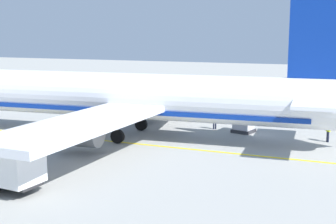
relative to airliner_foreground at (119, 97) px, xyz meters
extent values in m
cylinder|color=silver|center=(-0.04, 0.57, 0.11)|extent=(6.50, 36.18, 3.80)
cube|color=silver|center=(-9.01, -2.11, -0.56)|extent=(16.13, 5.27, 0.50)
cylinder|color=slate|center=(-6.41, -0.11, -1.76)|extent=(2.43, 3.36, 2.20)
cube|color=silver|center=(9.22, -0.74, -0.56)|extent=(16.60, 7.59, 0.50)
cylinder|color=slate|center=(6.35, 0.85, -1.76)|extent=(2.43, 3.36, 2.20)
cube|color=navy|center=(1.20, -15.89, 5.26)|extent=(0.69, 4.41, 6.50)
cube|color=silver|center=(1.20, -15.89, 0.51)|extent=(10.61, 3.97, 0.24)
cube|color=navy|center=(-0.04, 0.57, -0.94)|extent=(6.04, 32.58, 0.36)
cylinder|color=black|center=(-2.52, -1.12, -2.84)|extent=(0.43, 1.12, 1.10)
cylinder|color=gray|center=(-2.52, -1.12, -2.04)|extent=(0.20, 0.20, 0.50)
cylinder|color=black|center=(2.66, -0.73, -2.84)|extent=(0.43, 1.12, 1.10)
cylinder|color=gray|center=(2.66, -0.73, -2.04)|extent=(0.20, 0.20, 0.50)
cube|color=white|center=(-14.92, -0.43, -1.77)|extent=(2.65, 5.07, 2.05)
cylinder|color=black|center=(-13.83, -0.53, -2.94)|extent=(0.36, 0.92, 0.90)
cube|color=#333338|center=(5.34, -9.48, -3.24)|extent=(2.04, 2.04, 0.30)
cube|color=silver|center=(5.34, -9.48, -2.33)|extent=(1.80, 1.80, 1.52)
cube|color=silver|center=(5.85, -9.60, -1.72)|extent=(0.94, 1.62, 0.55)
cylinder|color=#191E33|center=(4.39, -16.59, -2.95)|extent=(0.14, 0.14, 0.87)
cylinder|color=#191E33|center=(4.23, -16.68, -2.95)|extent=(0.14, 0.14, 0.87)
cube|color=#CCE519|center=(4.31, -16.63, -2.19)|extent=(0.49, 0.40, 0.65)
cube|color=silver|center=(4.31, -16.63, -2.16)|extent=(0.51, 0.41, 0.06)
sphere|color=tan|center=(4.31, -16.63, -1.75)|extent=(0.24, 0.24, 0.24)
cylinder|color=#CCE519|center=(4.55, -16.51, -2.16)|extent=(0.09, 0.09, 0.62)
cylinder|color=#CCE519|center=(4.07, -16.76, -2.16)|extent=(0.09, 0.09, 0.62)
cylinder|color=#191E33|center=(5.66, -6.64, -2.97)|extent=(0.14, 0.14, 0.84)
cylinder|color=#191E33|center=(5.72, -6.81, -2.97)|extent=(0.14, 0.14, 0.84)
cube|color=#CCE519|center=(5.69, -6.72, -2.23)|extent=(0.36, 0.49, 0.63)
cube|color=silver|center=(5.69, -6.72, -2.20)|extent=(0.37, 0.50, 0.06)
sphere|color=tan|center=(5.69, -6.72, -1.80)|extent=(0.23, 0.23, 0.23)
cylinder|color=#CCE519|center=(5.59, -6.47, -2.20)|extent=(0.09, 0.09, 0.60)
cylinder|color=#CCE519|center=(5.78, -6.97, -2.20)|extent=(0.09, 0.09, 0.60)
cylinder|color=#191E33|center=(-7.89, 4.37, -2.96)|extent=(0.14, 0.14, 0.85)
cylinder|color=#191E33|center=(-7.98, 4.21, -2.96)|extent=(0.14, 0.14, 0.85)
cube|color=orange|center=(-7.94, 4.29, -2.22)|extent=(0.40, 0.49, 0.64)
cube|color=silver|center=(-7.94, 4.29, -2.19)|extent=(0.42, 0.51, 0.06)
sphere|color=tan|center=(-7.94, 4.29, -1.79)|extent=(0.23, 0.23, 0.23)
cylinder|color=orange|center=(-7.81, 4.53, -2.19)|extent=(0.09, 0.09, 0.61)
cylinder|color=orange|center=(-8.07, 4.06, -2.19)|extent=(0.09, 0.09, 0.61)
cube|color=yellow|center=(-2.17, -4.43, -3.39)|extent=(0.30, 60.00, 0.01)
camera|label=1|loc=(-34.61, -18.68, 5.32)|focal=49.90mm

